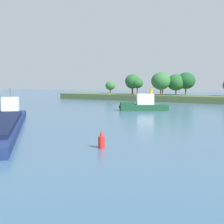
% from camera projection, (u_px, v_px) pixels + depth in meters
% --- Properties ---
extents(treeline_island, '(77.11, 15.89, 10.46)m').
position_uv_depth(treeline_island, '(156.00, 92.00, 112.27)').
color(treeline_island, '#4C6038').
rests_on(treeline_island, ground).
extents(cargo_barge, '(29.38, 29.90, 5.74)m').
position_uv_depth(cargo_barge, '(1.00, 123.00, 43.98)').
color(cargo_barge, navy).
rests_on(cargo_barge, ground).
extents(tugboat, '(11.37, 9.15, 5.28)m').
position_uv_depth(tugboat, '(143.00, 105.00, 72.51)').
color(tugboat, '#19472D').
rests_on(tugboat, ground).
extents(channel_buoy_red, '(0.70, 0.70, 1.90)m').
position_uv_depth(channel_buoy_red, '(102.00, 140.00, 31.16)').
color(channel_buoy_red, red).
rests_on(channel_buoy_red, ground).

